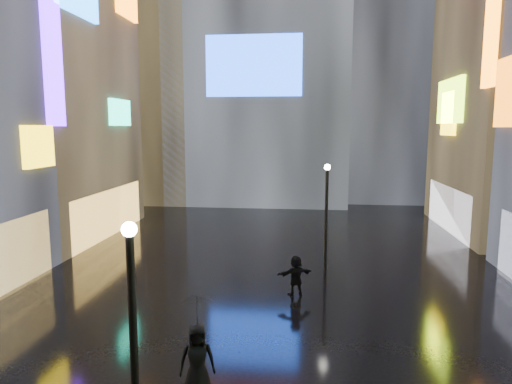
# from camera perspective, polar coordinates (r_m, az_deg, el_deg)

# --- Properties ---
(ground) EXTENTS (140.00, 140.00, 0.00)m
(ground) POSITION_cam_1_polar(r_m,az_deg,el_deg) (22.70, 2.29, -9.72)
(ground) COLOR black
(ground) RESTS_ON ground
(building_left_far) EXTENTS (10.28, 12.00, 22.00)m
(building_left_far) POSITION_cam_1_polar(r_m,az_deg,el_deg) (32.90, -26.67, 14.30)
(building_left_far) COLOR black
(building_left_far) RESTS_ON ground
(tower_flank_right) EXTENTS (12.00, 12.00, 34.00)m
(tower_flank_right) POSITION_cam_1_polar(r_m,az_deg,el_deg) (49.19, 15.97, 19.58)
(tower_flank_right) COLOR black
(tower_flank_right) RESTS_ON ground
(tower_flank_left) EXTENTS (10.00, 10.00, 26.00)m
(tower_flank_left) POSITION_cam_1_polar(r_m,az_deg,el_deg) (46.64, -13.57, 15.33)
(tower_flank_left) COLOR black
(tower_flank_left) RESTS_ON ground
(lamp_near) EXTENTS (0.30, 0.30, 5.20)m
(lamp_near) POSITION_cam_1_polar(r_m,az_deg,el_deg) (9.53, -15.08, -16.98)
(lamp_near) COLOR black
(lamp_near) RESTS_ON ground
(lamp_far) EXTENTS (0.30, 0.30, 5.20)m
(lamp_far) POSITION_cam_1_polar(r_m,az_deg,el_deg) (22.38, 8.79, -2.30)
(lamp_far) COLOR black
(lamp_far) RESTS_ON ground
(pedestrian_4) EXTENTS (1.06, 0.83, 1.90)m
(pedestrian_4) POSITION_cam_1_polar(r_m,az_deg,el_deg) (12.71, -7.36, -20.09)
(pedestrian_4) COLOR black
(pedestrian_4) RESTS_ON ground
(pedestrian_5) EXTENTS (1.62, 1.10, 1.67)m
(pedestrian_5) POSITION_cam_1_polar(r_m,az_deg,el_deg) (19.34, 5.00, -10.35)
(pedestrian_5) COLOR black
(pedestrian_5) RESTS_ON ground
(umbrella_2) EXTENTS (1.12, 1.11, 0.80)m
(umbrella_2) POSITION_cam_1_polar(r_m,az_deg,el_deg) (12.13, -7.48, -14.45)
(umbrella_2) COLOR black
(umbrella_2) RESTS_ON pedestrian_4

